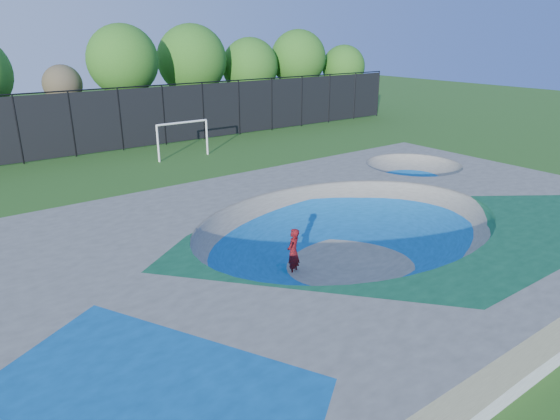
# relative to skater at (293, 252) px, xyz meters

# --- Properties ---
(ground) EXTENTS (120.00, 120.00, 0.00)m
(ground) POSITION_rel_skater_xyz_m (2.13, -0.31, -0.78)
(ground) COLOR #285B19
(ground) RESTS_ON ground
(skate_deck) EXTENTS (22.00, 14.00, 1.50)m
(skate_deck) POSITION_rel_skater_xyz_m (2.13, -0.31, -0.03)
(skate_deck) COLOR gray
(skate_deck) RESTS_ON ground
(skater) EXTENTS (0.68, 0.59, 1.56)m
(skater) POSITION_rel_skater_xyz_m (0.00, 0.00, 0.00)
(skater) COLOR red
(skater) RESTS_ON ground
(skateboard) EXTENTS (0.77, 0.61, 0.05)m
(skateboard) POSITION_rel_skater_xyz_m (0.00, 0.00, -0.76)
(skateboard) COLOR black
(skateboard) RESTS_ON ground
(soccer_goal) EXTENTS (3.38, 0.12, 2.23)m
(soccer_goal) POSITION_rel_skater_xyz_m (4.35, 16.36, 0.77)
(soccer_goal) COLOR white
(soccer_goal) RESTS_ON ground
(fence) EXTENTS (48.09, 0.09, 4.04)m
(fence) POSITION_rel_skater_xyz_m (2.13, 20.69, 1.32)
(fence) COLOR black
(fence) RESTS_ON ground
(treeline) EXTENTS (51.77, 6.98, 8.21)m
(treeline) POSITION_rel_skater_xyz_m (0.17, 25.82, 4.25)
(treeline) COLOR #4C3C26
(treeline) RESTS_ON ground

